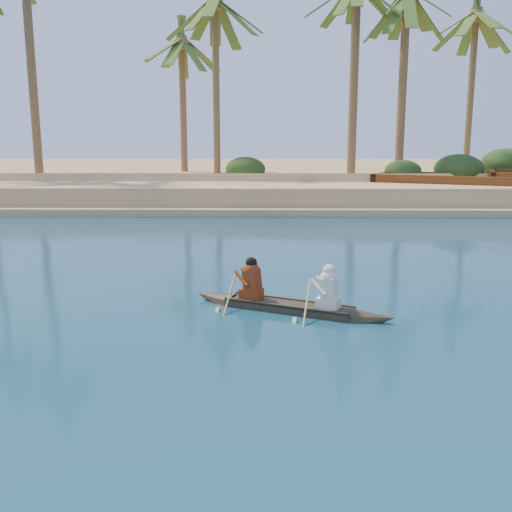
# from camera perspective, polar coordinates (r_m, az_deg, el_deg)

# --- Properties ---
(sandy_embankment) EXTENTS (150.00, 51.00, 1.50)m
(sandy_embankment) POSITION_cam_1_polar(r_m,az_deg,el_deg) (52.18, 5.37, 7.96)
(sandy_embankment) COLOR #D9B37A
(sandy_embankment) RESTS_ON ground
(palm_grove) EXTENTS (110.00, 14.00, 16.00)m
(palm_grove) POSITION_cam_1_polar(r_m,az_deg,el_deg) (40.49, 6.88, 17.56)
(palm_grove) COLOR #3D6322
(palm_grove) RESTS_ON ground
(shrub_cluster) EXTENTS (100.00, 6.00, 2.40)m
(shrub_cluster) POSITION_cam_1_polar(r_m,az_deg,el_deg) (36.84, 7.18, 7.59)
(shrub_cluster) COLOR #223D16
(shrub_cluster) RESTS_ON ground
(canoe) EXTENTS (4.40, 2.41, 1.25)m
(canoe) POSITION_cam_1_polar(r_m,az_deg,el_deg) (12.21, 3.28, -4.39)
(canoe) COLOR #3E3421
(canoe) RESTS_ON ground
(barge_mid) EXTENTS (12.97, 8.93, 2.06)m
(barge_mid) POSITION_cam_1_polar(r_m,az_deg,el_deg) (34.49, 22.22, 5.80)
(barge_mid) COLOR brown
(barge_mid) RESTS_ON ground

